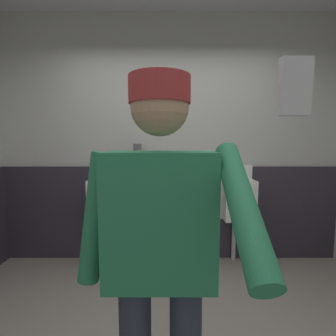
{
  "coord_description": "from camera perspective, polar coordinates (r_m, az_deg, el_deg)",
  "views": [
    {
      "loc": [
        -0.03,
        -1.43,
        1.42
      ],
      "look_at": [
        -0.03,
        0.18,
        1.25
      ],
      "focal_mm": 26.56,
      "sensor_mm": 36.0,
      "label": 1
    }
  ],
  "objects": [
    {
      "name": "cell_phone",
      "position": [
        0.56,
        27.13,
        16.23
      ],
      "size": [
        0.06,
        0.02,
        0.11
      ],
      "primitive_type": "cube",
      "rotation": [
        0.02,
        0.0,
        0.03
      ],
      "color": "silver"
    },
    {
      "name": "privacy_divider_panel",
      "position": [
        2.78,
        -6.83,
        -3.76
      ],
      "size": [
        0.04,
        0.4,
        0.9
      ],
      "primitive_type": "cube",
      "color": "#4C4C51"
    },
    {
      "name": "person",
      "position": [
        1.08,
        -1.79,
        -16.84
      ],
      "size": [
        0.67,
        0.6,
        1.67
      ],
      "color": "#2D3342",
      "rests_on": "ground_plane"
    },
    {
      "name": "wall_back",
      "position": [
        3.01,
        0.63,
        6.37
      ],
      "size": [
        4.61,
        0.12,
        2.88
      ],
      "primitive_type": "cube",
      "color": "#B2B2AD",
      "rests_on": "ground_plane"
    },
    {
      "name": "wainscot_band_back",
      "position": [
        3.06,
        0.63,
        -10.24
      ],
      "size": [
        4.01,
        0.03,
        1.13
      ],
      "primitive_type": "cube",
      "color": "#2D2833",
      "rests_on": "ground_plane"
    },
    {
      "name": "urinal_middle",
      "position": [
        2.87,
        0.91,
        -6.95
      ],
      "size": [
        0.4,
        0.34,
        1.24
      ],
      "color": "white",
      "rests_on": "ground_plane"
    },
    {
      "name": "urinal_left",
      "position": [
        2.95,
        -13.92,
        -6.75
      ],
      "size": [
        0.4,
        0.34,
        1.24
      ],
      "color": "white",
      "rests_on": "ground_plane"
    },
    {
      "name": "urinal_right",
      "position": [
        2.97,
        15.63,
        -6.7
      ],
      "size": [
        0.4,
        0.34,
        1.24
      ],
      "color": "white",
      "rests_on": "ground_plane"
    }
  ]
}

